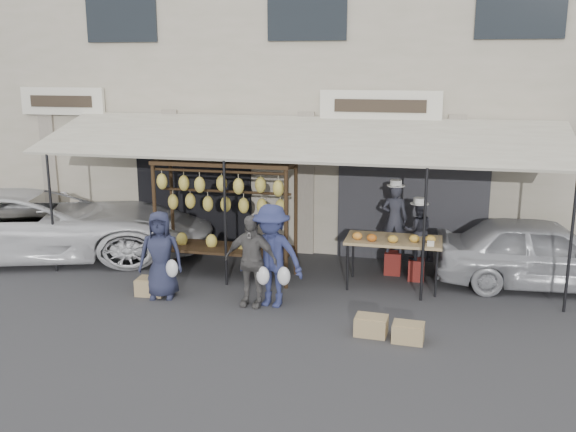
% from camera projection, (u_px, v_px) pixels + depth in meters
% --- Properties ---
extents(ground_plane, '(90.00, 90.00, 0.00)m').
position_uv_depth(ground_plane, '(262.00, 312.00, 10.47)').
color(ground_plane, '#2D2D30').
extents(shophouse, '(24.00, 6.15, 7.30)m').
position_uv_depth(shophouse, '(331.00, 77.00, 15.78)').
color(shophouse, '#B9AC9A').
rests_on(shophouse, ground_plane).
extents(awning, '(10.00, 2.35, 2.92)m').
position_uv_depth(awning, '(294.00, 139.00, 12.03)').
color(awning, beige).
rests_on(awning, ground_plane).
extents(banana_rack, '(2.60, 0.90, 2.24)m').
position_uv_depth(banana_rack, '(225.00, 197.00, 11.86)').
color(banana_rack, black).
rests_on(banana_rack, ground_plane).
extents(produce_table, '(1.70, 0.90, 1.04)m').
position_uv_depth(produce_table, '(394.00, 241.00, 11.45)').
color(produce_table, tan).
rests_on(produce_table, ground_plane).
extents(vendor_left, '(0.49, 0.33, 1.33)m').
position_uv_depth(vendor_left, '(395.00, 218.00, 12.14)').
color(vendor_left, '#2E2F3A').
rests_on(vendor_left, stool_left).
extents(vendor_right, '(0.60, 0.51, 1.09)m').
position_uv_depth(vendor_right, '(418.00, 231.00, 11.82)').
color(vendor_right, '#212229').
rests_on(vendor_right, stool_right).
extents(customer_left, '(0.84, 0.64, 1.53)m').
position_uv_depth(customer_left, '(161.00, 255.00, 10.99)').
color(customer_left, '#242840').
rests_on(customer_left, ground_plane).
extents(customer_mid, '(0.94, 0.45, 1.56)m').
position_uv_depth(customer_mid, '(251.00, 261.00, 10.61)').
color(customer_mid, '#595654').
rests_on(customer_mid, ground_plane).
extents(customer_right, '(1.21, 0.81, 1.73)m').
position_uv_depth(customer_right, '(272.00, 256.00, 10.58)').
color(customer_right, navy).
rests_on(customer_right, ground_plane).
extents(stool_left, '(0.37, 0.37, 0.44)m').
position_uv_depth(stool_left, '(393.00, 263.00, 12.35)').
color(stool_left, maroon).
rests_on(stool_left, ground_plane).
extents(stool_right, '(0.32, 0.32, 0.41)m').
position_uv_depth(stool_right, '(416.00, 270.00, 11.99)').
color(stool_right, maroon).
rests_on(stool_right, ground_plane).
extents(crate_near_a, '(0.49, 0.39, 0.28)m').
position_uv_depth(crate_near_a, '(371.00, 326.00, 9.58)').
color(crate_near_a, tan).
rests_on(crate_near_a, ground_plane).
extents(crate_near_b, '(0.47, 0.37, 0.27)m').
position_uv_depth(crate_near_b, '(408.00, 333.00, 9.35)').
color(crate_near_b, tan).
rests_on(crate_near_b, ground_plane).
extents(crate_far, '(0.51, 0.40, 0.29)m').
position_uv_depth(crate_far, '(151.00, 286.00, 11.26)').
color(crate_far, tan).
rests_on(crate_far, ground_plane).
extents(van, '(5.61, 3.90, 2.14)m').
position_uv_depth(van, '(25.00, 208.00, 13.18)').
color(van, white).
rests_on(van, ground_plane).
extents(sedan, '(3.88, 1.78, 1.29)m').
position_uv_depth(sedan, '(542.00, 253.00, 11.53)').
color(sedan, '#ADAEB3').
rests_on(sedan, ground_plane).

